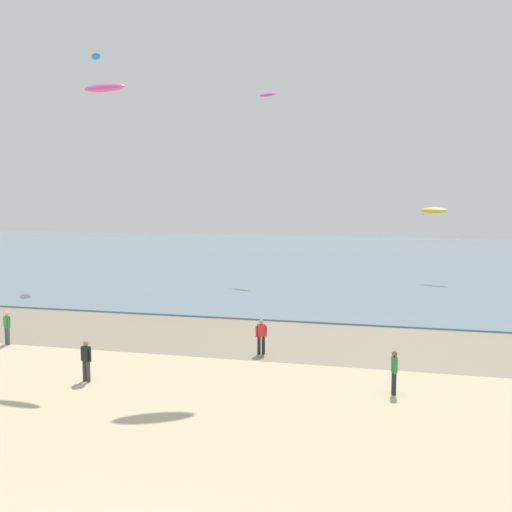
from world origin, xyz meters
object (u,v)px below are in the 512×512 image
object	(u,v)px
person_left_flank	(86,360)
person_right_flank	(394,371)
kite_aloft_11	(96,56)
kite_aloft_10	(434,210)
person_by_waterline	(261,336)
person_nearest_camera	(7,327)
kite_aloft_2	(104,88)
kite_aloft_8	(268,95)

from	to	relation	value
person_left_flank	person_right_flank	size ratio (longest dim) A/B	1.00
person_left_flank	kite_aloft_11	bearing A→B (deg)	117.01
kite_aloft_10	kite_aloft_11	distance (m)	32.74
kite_aloft_10	person_by_waterline	bearing A→B (deg)	96.52
kite_aloft_10	kite_aloft_11	bearing A→B (deg)	32.04
person_by_waterline	person_left_flank	world-z (taller)	same
person_nearest_camera	person_left_flank	distance (m)	8.54
person_nearest_camera	kite_aloft_2	world-z (taller)	kite_aloft_2
person_left_flank	person_by_waterline	bearing A→B (deg)	45.34
person_by_waterline	person_right_flank	distance (m)	7.85
person_by_waterline	kite_aloft_2	world-z (taller)	kite_aloft_2
kite_aloft_2	kite_aloft_11	xyz separation A→B (m)	(-13.72, 24.82, 7.10)
person_left_flank	kite_aloft_11	size ratio (longest dim) A/B	0.73
person_by_waterline	kite_aloft_8	world-z (taller)	kite_aloft_8
kite_aloft_10	kite_aloft_8	bearing A→B (deg)	21.15
person_right_flank	kite_aloft_10	world-z (taller)	kite_aloft_10
person_left_flank	kite_aloft_2	world-z (taller)	kite_aloft_2
person_right_flank	kite_aloft_8	world-z (taller)	kite_aloft_8
person_by_waterline	kite_aloft_2	size ratio (longest dim) A/B	0.78
person_nearest_camera	kite_aloft_10	distance (m)	36.67
kite_aloft_11	person_right_flank	bearing A→B (deg)	10.52
kite_aloft_8	kite_aloft_10	size ratio (longest dim) A/B	0.79
kite_aloft_10	person_nearest_camera	bearing A→B (deg)	77.02
person_by_waterline	person_left_flank	bearing A→B (deg)	-134.66
kite_aloft_10	person_left_flank	bearing A→B (deg)	90.40
kite_aloft_8	kite_aloft_11	bearing A→B (deg)	43.84
person_right_flank	kite_aloft_10	xyz separation A→B (m)	(2.11, 32.38, 5.26)
person_right_flank	kite_aloft_8	size ratio (longest dim) A/B	0.89
person_by_waterline	kite_aloft_2	distance (m)	13.85
person_right_flank	kite_aloft_2	distance (m)	18.27
kite_aloft_11	kite_aloft_2	bearing A→B (deg)	-4.92
kite_aloft_8	person_by_waterline	bearing A→B (deg)	127.45
person_by_waterline	kite_aloft_2	xyz separation A→B (m)	(-7.24, -1.38, 11.73)
person_nearest_camera	kite_aloft_8	size ratio (longest dim) A/B	0.89
person_left_flank	kite_aloft_11	distance (m)	38.04
person_nearest_camera	kite_aloft_11	size ratio (longest dim) A/B	0.73
person_nearest_camera	kite_aloft_8	bearing A→B (deg)	77.38
person_right_flank	kite_aloft_10	size ratio (longest dim) A/B	0.70
person_left_flank	kite_aloft_10	world-z (taller)	kite_aloft_10
person_left_flank	kite_aloft_2	size ratio (longest dim) A/B	0.78
person_right_flank	kite_aloft_11	bearing A→B (deg)	134.37
person_right_flank	kite_aloft_2	size ratio (longest dim) A/B	0.78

